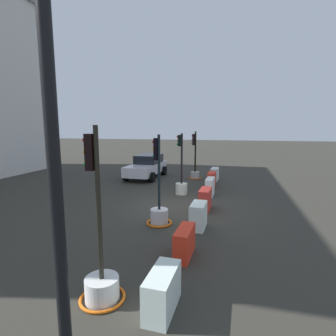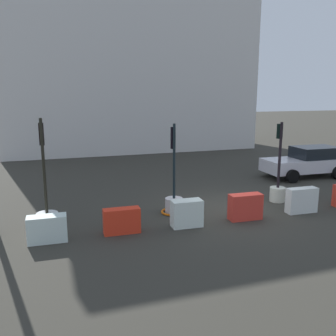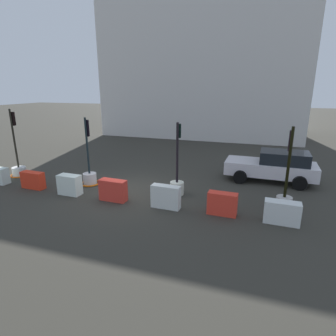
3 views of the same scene
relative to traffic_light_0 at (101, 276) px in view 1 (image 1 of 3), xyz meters
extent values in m
plane|color=#32312A|center=(6.36, -0.33, -0.50)|extent=(120.00, 120.00, 0.00)
cylinder|color=silver|center=(0.00, -0.01, -0.27)|extent=(0.67, 0.67, 0.46)
cylinder|color=black|center=(0.00, -0.01, 1.44)|extent=(0.09, 0.09, 2.97)
cube|color=black|center=(0.00, 0.12, 2.43)|extent=(0.15, 0.16, 0.67)
sphere|color=red|center=(-0.01, 0.21, 2.65)|extent=(0.09, 0.09, 0.09)
sphere|color=orange|center=(-0.01, 0.21, 2.43)|extent=(0.09, 0.09, 0.09)
sphere|color=green|center=(-0.01, 0.21, 2.20)|extent=(0.09, 0.09, 0.09)
torus|color=orange|center=(0.00, -0.01, -0.47)|extent=(0.91, 0.91, 0.06)
cylinder|color=silver|center=(4.25, 0.04, -0.23)|extent=(0.62, 0.62, 0.53)
cylinder|color=black|center=(4.25, 0.04, 1.34)|extent=(0.09, 0.09, 2.61)
cube|color=black|center=(4.25, 0.15, 2.14)|extent=(0.15, 0.13, 0.75)
sphere|color=red|center=(4.24, 0.23, 2.39)|extent=(0.09, 0.09, 0.09)
sphere|color=orange|center=(4.24, 0.23, 2.14)|extent=(0.09, 0.09, 0.09)
sphere|color=green|center=(4.24, 0.23, 1.89)|extent=(0.09, 0.09, 0.09)
torus|color=orange|center=(4.25, 0.04, -0.46)|extent=(0.91, 0.91, 0.07)
cylinder|color=silver|center=(8.54, 0.10, -0.22)|extent=(0.59, 0.59, 0.56)
cylinder|color=black|center=(8.54, 0.10, 1.32)|extent=(0.10, 0.10, 2.53)
cube|color=black|center=(8.56, 0.22, 2.22)|extent=(0.20, 0.18, 0.56)
sphere|color=red|center=(8.58, 0.32, 2.41)|extent=(0.11, 0.11, 0.11)
sphere|color=orange|center=(8.58, 0.32, 2.22)|extent=(0.11, 0.11, 0.11)
sphere|color=green|center=(8.58, 0.32, 2.04)|extent=(0.11, 0.11, 0.11)
cylinder|color=#B5AEA9|center=(12.79, 0.02, -0.27)|extent=(0.58, 0.58, 0.46)
cylinder|color=black|center=(12.79, 0.02, 1.29)|extent=(0.11, 0.11, 2.65)
cube|color=black|center=(12.78, 0.15, 2.08)|extent=(0.16, 0.16, 0.75)
sphere|color=red|center=(12.77, 0.24, 2.33)|extent=(0.10, 0.10, 0.10)
sphere|color=orange|center=(12.77, 0.24, 2.08)|extent=(0.10, 0.10, 0.10)
sphere|color=green|center=(12.77, 0.24, 1.83)|extent=(0.10, 0.10, 0.10)
torus|color=orange|center=(12.79, 0.02, -0.47)|extent=(0.85, 0.85, 0.06)
cube|color=silver|center=(0.00, -1.25, -0.12)|extent=(1.10, 0.49, 0.77)
cube|color=red|center=(2.13, -1.26, -0.12)|extent=(1.11, 0.41, 0.77)
cube|color=white|center=(4.19, -1.35, -0.07)|extent=(0.99, 0.50, 0.86)
cube|color=red|center=(6.29, -1.35, -0.07)|extent=(1.12, 0.46, 0.87)
cube|color=silver|center=(8.54, -1.34, -0.06)|extent=(1.12, 0.40, 0.89)
cube|color=red|center=(10.65, -1.25, -0.09)|extent=(1.06, 0.43, 0.83)
cube|color=silver|center=(12.64, -1.28, -0.11)|extent=(1.17, 0.49, 0.78)
cube|color=silver|center=(12.31, 3.29, 0.13)|extent=(4.24, 1.76, 0.63)
cube|color=black|center=(12.91, 3.28, 0.72)|extent=(2.22, 1.51, 0.57)
cylinder|color=black|center=(10.99, 2.45, -0.19)|extent=(0.64, 0.30, 0.63)
cylinder|color=black|center=(11.03, 4.21, -0.19)|extent=(0.64, 0.30, 0.63)
cylinder|color=black|center=(13.59, 2.38, -0.19)|extent=(0.64, 0.30, 0.63)
cylinder|color=black|center=(13.64, 4.14, -0.19)|extent=(0.64, 0.30, 0.63)
cylinder|color=black|center=(-1.46, -0.24, 2.12)|extent=(0.17, 0.17, 5.23)
camera|label=1|loc=(-4.29, -2.43, 2.88)|focal=28.06mm
camera|label=2|loc=(0.18, -11.59, 3.67)|focal=39.04mm
camera|label=3|loc=(11.70, -10.49, 3.92)|focal=29.40mm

